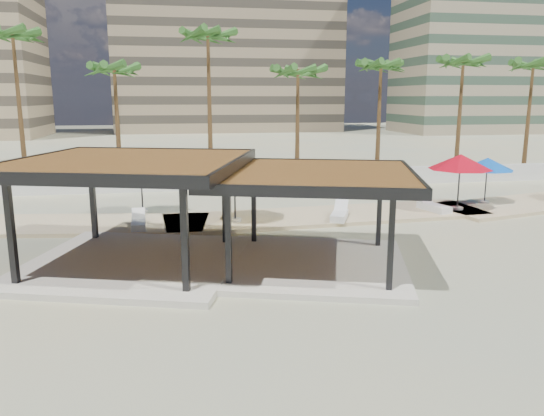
# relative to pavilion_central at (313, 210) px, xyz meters

# --- Properties ---
(ground) EXTENTS (200.00, 200.00, 0.00)m
(ground) POSITION_rel_pavilion_central_xyz_m (0.78, 0.46, -2.04)
(ground) COLOR tan
(ground) RESTS_ON ground
(promenade) EXTENTS (44.45, 7.97, 0.24)m
(promenade) POSITION_rel_pavilion_central_xyz_m (2.78, 8.13, -1.98)
(promenade) COLOR #C6B284
(promenade) RESTS_ON ground
(boundary_wall) EXTENTS (56.00, 0.30, 1.20)m
(boundary_wall) POSITION_rel_pavilion_central_xyz_m (0.78, 16.46, -1.44)
(boundary_wall) COLOR silver
(boundary_wall) RESTS_ON ground
(building_mid) EXTENTS (38.00, 16.00, 30.40)m
(building_mid) POSITION_rel_pavilion_central_xyz_m (4.78, 78.46, 12.22)
(building_mid) COLOR #847259
(building_mid) RESTS_ON ground
(building_east) EXTENTS (32.00, 15.00, 36.40)m
(building_east) POSITION_rel_pavilion_central_xyz_m (48.78, 66.46, 15.22)
(building_east) COLOR gray
(building_east) RESTS_ON ground
(pavilion_central) EXTENTS (8.47, 8.47, 3.43)m
(pavilion_central) POSITION_rel_pavilion_central_xyz_m (0.00, 0.00, 0.00)
(pavilion_central) COLOR beige
(pavilion_central) RESTS_ON ground
(pavilion_west) EXTENTS (9.44, 9.44, 3.82)m
(pavilion_west) POSITION_rel_pavilion_central_xyz_m (-6.15, 1.27, 0.23)
(pavilion_west) COLOR beige
(pavilion_west) RESTS_ON ground
(umbrella_b) EXTENTS (3.84, 3.84, 2.91)m
(umbrella_b) POSITION_rel_pavilion_central_xyz_m (-1.95, 6.68, 0.64)
(umbrella_b) COLOR beige
(umbrella_b) RESTS_ON promenade
(umbrella_c) EXTENTS (3.71, 3.71, 2.85)m
(umbrella_c) POSITION_rel_pavilion_central_xyz_m (9.60, 7.33, 0.58)
(umbrella_c) COLOR beige
(umbrella_c) RESTS_ON promenade
(umbrella_d) EXTENTS (3.39, 3.39, 2.47)m
(umbrella_d) POSITION_rel_pavilion_central_xyz_m (11.96, 8.66, 0.26)
(umbrella_d) COLOR beige
(umbrella_d) RESTS_ON promenade
(umbrella_f) EXTENTS (3.48, 3.48, 2.71)m
(umbrella_f) POSITION_rel_pavilion_central_xyz_m (-6.31, 9.66, 0.46)
(umbrella_f) COLOR beige
(umbrella_f) RESTS_ON promenade
(lounger_a) EXTENTS (0.70, 1.89, 0.70)m
(lounger_a) POSITION_rel_pavilion_central_xyz_m (-6.31, 6.30, -1.69)
(lounger_a) COLOR silver
(lounger_a) RESTS_ON promenade
(lounger_b) EXTENTS (1.41, 2.10, 0.76)m
(lounger_b) POSITION_rel_pavilion_central_xyz_m (2.97, 6.30, -1.68)
(lounger_b) COLOR silver
(lounger_b) RESTS_ON promenade
(lounger_c) EXTENTS (1.14, 2.16, 0.78)m
(lounger_c) POSITION_rel_pavilion_central_xyz_m (8.26, 7.29, -1.68)
(lounger_c) COLOR silver
(lounger_c) RESTS_ON promenade
(palm_b) EXTENTS (3.00, 3.00, 10.44)m
(palm_b) POSITION_rel_pavilion_central_xyz_m (-14.22, 19.16, 7.16)
(palm_b) COLOR brown
(palm_b) RESTS_ON ground
(palm_c) EXTENTS (3.00, 3.00, 8.40)m
(palm_c) POSITION_rel_pavilion_central_xyz_m (-8.22, 18.56, 5.24)
(palm_c) COLOR brown
(palm_c) RESTS_ON ground
(palm_d) EXTENTS (3.00, 3.00, 10.64)m
(palm_d) POSITION_rel_pavilion_central_xyz_m (-2.22, 19.36, 7.35)
(palm_d) COLOR brown
(palm_d) RESTS_ON ground
(palm_e) EXTENTS (3.00, 3.00, 8.35)m
(palm_e) POSITION_rel_pavilion_central_xyz_m (3.78, 18.86, 5.20)
(palm_e) COLOR brown
(palm_e) RESTS_ON ground
(palm_f) EXTENTS (3.00, 3.00, 8.83)m
(palm_f) POSITION_rel_pavilion_central_xyz_m (9.78, 19.06, 5.65)
(palm_f) COLOR brown
(palm_f) RESTS_ON ground
(palm_g) EXTENTS (3.00, 3.00, 9.12)m
(palm_g) POSITION_rel_pavilion_central_xyz_m (15.78, 18.66, 5.92)
(palm_g) COLOR brown
(palm_g) RESTS_ON ground
(palm_h) EXTENTS (3.00, 3.00, 9.01)m
(palm_h) POSITION_rel_pavilion_central_xyz_m (21.78, 19.26, 5.82)
(palm_h) COLOR brown
(palm_h) RESTS_ON ground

